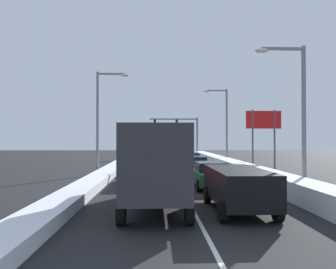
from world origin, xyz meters
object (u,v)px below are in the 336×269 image
Objects in this scene: traffic_light_gantry at (182,128)px; sedan_maroon_center_lane_fourth at (154,158)px; street_lamp_right_near at (297,105)px; sedan_green_right_lane_second at (210,175)px; sedan_silver_right_lane_fourth at (190,160)px; suv_navy_center_lane_second at (154,166)px; suv_tan_center_lane_third at (154,160)px; sedan_gray_right_lane_third at (194,166)px; street_lamp_left_mid at (102,113)px; box_truck_center_lane_nearest at (156,163)px; street_lamp_right_mid at (223,120)px; roadside_sign_right at (264,126)px; suv_black_right_lane_nearest at (238,186)px.

sedan_maroon_center_lane_fourth is at bearing -105.93° from traffic_light_gantry.
street_lamp_right_near is (7.53, -18.78, 3.87)m from sedan_maroon_center_lane_fourth.
sedan_silver_right_lane_fourth is at bearing 89.31° from sedan_green_right_lane_second.
suv_navy_center_lane_second is 1.00× the size of suv_tan_center_lane_third.
suv_tan_center_lane_third is at bearing -138.54° from sedan_silver_right_lane_fourth.
street_lamp_left_mid is (-7.35, 1.07, 4.18)m from sedan_gray_right_lane_third.
sedan_maroon_center_lane_fourth is (-0.17, 13.13, -0.25)m from suv_navy_center_lane_second.
sedan_gray_right_lane_third is (-0.20, 6.30, 0.00)m from sedan_green_right_lane_second.
sedan_maroon_center_lane_fourth is at bearing 137.01° from sedan_silver_right_lane_fourth.
street_lamp_right_mid reaches higher than box_truck_center_lane_nearest.
suv_tan_center_lane_third is at bearing -89.37° from sedan_maroon_center_lane_fourth.
roadside_sign_right is (2.49, -5.61, -0.89)m from street_lamp_right_mid.
sedan_green_right_lane_second is 6.76m from box_truck_center_lane_nearest.
traffic_light_gantry is 0.92× the size of street_lamp_right_mid.
street_lamp_right_mid is at bearing 113.97° from roadside_sign_right.
sedan_silver_right_lane_fourth is at bearing 79.80° from box_truck_center_lane_nearest.
suv_tan_center_lane_third is 14.81m from street_lamp_right_near.
sedan_gray_right_lane_third is (-0.25, 12.59, -0.25)m from suv_black_right_lane_nearest.
street_lamp_right_mid is (7.41, 5.86, 3.89)m from suv_tan_center_lane_third.
sedan_maroon_center_lane_fourth is 10.63m from street_lamp_left_mid.
roadside_sign_right is (9.72, 15.82, 2.12)m from box_truck_center_lane_nearest.
suv_navy_center_lane_second is at bearing -45.02° from street_lamp_left_mid.
sedan_green_right_lane_second is 11.35m from street_lamp_left_mid.
sedan_silver_right_lane_fourth is 6.29m from street_lamp_right_mid.
suv_black_right_lane_nearest is 22.81m from sedan_maroon_center_lane_fourth.
box_truck_center_lane_nearest reaches higher than sedan_green_right_lane_second.
suv_navy_center_lane_second reaches higher than sedan_gray_right_lane_third.
street_lamp_left_mid is at bearing 119.11° from suv_black_right_lane_nearest.
traffic_light_gantry reaches higher than sedan_gray_right_lane_third.
sedan_maroon_center_lane_fourth is at bearing 65.26° from street_lamp_left_mid.
street_lamp_right_mid is (3.86, 2.73, 4.15)m from sedan_silver_right_lane_fourth.
sedan_green_right_lane_second is at bearing -88.15° from sedan_gray_right_lane_third.
suv_tan_center_lane_third is (-3.55, -3.14, 0.25)m from sedan_silver_right_lane_fourth.
street_lamp_right_near reaches higher than sedan_green_right_lane_second.
box_truck_center_lane_nearest is (-3.26, 0.46, 0.88)m from suv_black_right_lane_nearest.
street_lamp_right_near is at bearing -31.99° from sedan_green_right_lane_second.
sedan_green_right_lane_second is 16.63m from street_lamp_right_mid.
box_truck_center_lane_nearest is 15.59m from suv_tan_center_lane_third.
sedan_green_right_lane_second is 0.92× the size of suv_navy_center_lane_second.
roadside_sign_right reaches higher than box_truck_center_lane_nearest.
sedan_green_right_lane_second is 0.92× the size of suv_tan_center_lane_third.
sedan_silver_right_lane_fourth is at bearing 35.50° from street_lamp_left_mid.
traffic_light_gantry reaches higher than suv_black_right_lane_nearest.
suv_black_right_lane_nearest is 19.16m from sedan_silver_right_lane_fourth.
sedan_silver_right_lane_fourth is 0.82× the size of roadside_sign_right.
sedan_silver_right_lane_fourth is 0.54× the size of street_lamp_left_mid.
traffic_light_gantry is (4.08, 37.28, 2.60)m from box_truck_center_lane_nearest.
box_truck_center_lane_nearest is (-3.01, -12.13, 1.14)m from sedan_gray_right_lane_third.
sedan_gray_right_lane_third is 25.45m from traffic_light_gantry.
traffic_light_gantry is (4.27, 21.72, 3.48)m from suv_tan_center_lane_third.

